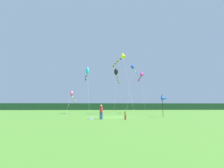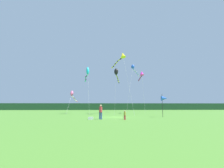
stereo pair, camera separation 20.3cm
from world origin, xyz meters
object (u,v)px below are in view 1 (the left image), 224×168
kite_rainbow (72,95)px  cooler_box (91,118)px  kite_cyan (87,72)px  kite_magenta (141,74)px  person_child (125,115)px  kite_blue (133,68)px  kite_black (116,73)px  person_adult (101,111)px  banner_flag_pole (164,99)px  kite_yellow (122,56)px

kite_rainbow → cooler_box: bearing=-71.3°
cooler_box → kite_cyan: size_ratio=0.06×
kite_magenta → kite_cyan: kite_cyan is taller
person_child → kite_blue: bearing=76.5°
cooler_box → kite_cyan: (-2.07, 14.12, 8.77)m
kite_magenta → kite_black: bearing=-171.6°
kite_blue → person_adult: bearing=-111.2°
kite_rainbow → kite_black: 10.92m
banner_flag_pole → kite_yellow: bearing=125.9°
kite_cyan → person_child: bearing=-67.0°
kite_yellow → kite_rainbow: (-10.57, 4.89, -7.52)m
person_child → kite_black: 16.57m
kite_magenta → kite_blue: bearing=95.2°
kite_blue → kite_yellow: bearing=-112.7°
person_child → kite_yellow: kite_yellow is taller
kite_rainbow → kite_blue: kite_blue is taller
person_child → kite_rainbow: (-9.58, 16.55, 3.47)m
kite_blue → kite_black: size_ratio=1.29×
kite_cyan → cooler_box: bearing=-81.6°
banner_flag_pole → kite_cyan: (-12.68, 10.51, 6.17)m
cooler_box → person_child: bearing=-6.4°
kite_yellow → kite_black: bearing=107.7°
banner_flag_pole → kite_magenta: kite_magenta is taller
cooler_box → kite_rainbow: kite_rainbow is taller
kite_yellow → kite_rainbow: size_ratio=1.34×
kite_blue → kite_black: bearing=-125.1°
cooler_box → kite_rainbow: (-5.45, 16.09, 3.94)m
person_child → kite_magenta: size_ratio=0.12×
kite_black → kite_cyan: (-6.29, 0.12, 0.22)m
kite_rainbow → kite_black: size_ratio=0.96×
banner_flag_pole → kite_yellow: (-5.50, 7.59, 8.85)m
kite_magenta → person_adult: bearing=-120.9°
kite_magenta → kite_cyan: bearing=-176.6°
kite_rainbow → kite_blue: 17.38m
kite_blue → kite_magenta: (0.58, -6.43, -2.86)m
person_adult → banner_flag_pole: bearing=19.5°
person_adult → kite_magenta: kite_magenta is taller
person_adult → person_child: 3.05m
kite_black → kite_cyan: bearing=178.9°
kite_yellow → kite_cyan: kite_yellow is taller
kite_black → banner_flag_pole: bearing=-58.4°
banner_flag_pole → kite_yellow: size_ratio=0.27×
cooler_box → kite_black: bearing=73.2°
kite_rainbow → kite_cyan: (3.38, -1.97, 4.84)m
person_adult → kite_blue: size_ratio=0.14×
person_child → cooler_box: (-4.13, 0.46, -0.47)m
kite_magenta → kite_yellow: bearing=-142.9°
person_adult → kite_cyan: size_ratio=0.18×
kite_rainbow → kite_cyan: bearing=-30.3°
person_child → kite_yellow: bearing=85.2°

